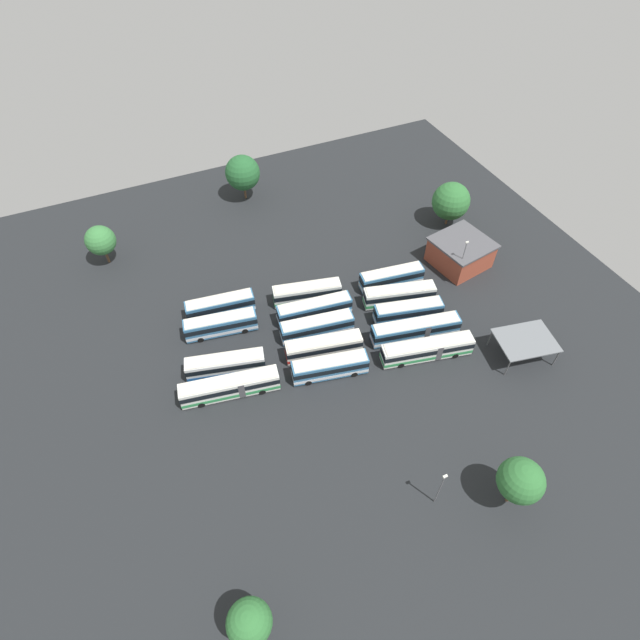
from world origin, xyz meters
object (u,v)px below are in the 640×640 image
object	(u,v)px
bus_row2_slot4	(230,387)
lamp_post_far_corner	(462,260)
bus_row1_slot2	(317,327)
bus_row0_slot2	(408,311)
bus_row1_slot1	(314,309)
maintenance_shelter	(526,341)
bus_row1_slot0	(307,293)
bus_row0_slot0	(391,278)
bus_row0_slot4	(427,349)
bus_row0_slot3	(416,329)
lamp_post_near_entrance	(440,488)
depot_building	(460,252)
tree_northwest	(249,622)
tree_south_edge	(451,201)
bus_row1_slot3	(324,347)
bus_row1_slot4	(330,367)
tree_north_edge	(243,173)
bus_row0_slot1	(399,295)
bus_row2_slot0	(220,306)
bus_row2_slot3	(225,365)
tree_west_edge	(521,481)
bus_row2_slot1	(221,325)
tree_northeast	(100,240)

from	to	relation	value
bus_row2_slot4	lamp_post_far_corner	bearing A→B (deg)	-171.57
bus_row1_slot2	bus_row0_slot2	bearing A→B (deg)	168.13
bus_row1_slot1	maintenance_shelter	bearing A→B (deg)	141.68
bus_row1_slot0	maintenance_shelter	bearing A→B (deg)	136.12
bus_row0_slot0	bus_row0_slot4	size ratio (longest dim) A/B	0.79
bus_row0_slot3	lamp_post_far_corner	bearing A→B (deg)	-149.32
bus_row0_slot0	lamp_post_near_entrance	bearing A→B (deg)	68.42
depot_building	tree_northwest	xyz separation A→B (m)	(53.20, 39.64, 2.54)
bus_row2_slot4	tree_northwest	xyz separation A→B (m)	(6.89, 29.53, 3.25)
tree_south_edge	bus_row2_slot4	bearing A→B (deg)	22.25
bus_row0_slot3	lamp_post_near_entrance	xyz separation A→B (m)	(11.73, 23.83, 2.28)
lamp_post_far_corner	bus_row1_slot0	bearing A→B (deg)	-13.68
lamp_post_near_entrance	bus_row2_slot4	bearing A→B (deg)	-54.67
bus_row0_slot0	bus_row1_slot3	xyz separation A→B (m)	(17.01, 9.00, 0.00)
bus_row1_slot0	bus_row1_slot4	size ratio (longest dim) A/B	1.01
bus_row1_slot2	tree_north_edge	size ratio (longest dim) A/B	1.25
bus_row2_slot4	lamp_post_near_entrance	distance (m)	31.37
bus_row0_slot1	bus_row2_slot0	xyz separation A→B (m)	(28.00, -9.87, -0.00)
bus_row0_slot1	bus_row2_slot0	distance (m)	29.69
tree_north_edge	bus_row2_slot3	bearing A→B (deg)	67.76
bus_row0_slot2	bus_row2_slot0	distance (m)	30.65
bus_row2_slot3	bus_row2_slot0	bearing A→B (deg)	-103.19
depot_building	tree_northwest	distance (m)	66.39
bus_row1_slot1	lamp_post_far_corner	distance (m)	26.79
bus_row0_slot1	maintenance_shelter	xyz separation A→B (m)	(-11.42, 17.46, 1.65)
tree_north_edge	bus_row1_slot1	bearing A→B (deg)	89.25
bus_row1_slot0	bus_row1_slot3	xyz separation A→B (m)	(2.28, 11.69, 0.00)
bus_row1_slot3	bus_row0_slot4	bearing A→B (deg)	153.84
lamp_post_far_corner	lamp_post_near_entrance	world-z (taller)	lamp_post_far_corner
lamp_post_near_entrance	depot_building	bearing A→B (deg)	-128.37
tree_northwest	bus_row0_slot3	bearing A→B (deg)	-142.83
bus_row1_slot3	tree_west_edge	xyz separation A→B (m)	(-11.25, 30.21, 3.93)
bus_row0_slot3	tree_south_edge	xyz separation A→B (m)	(-21.13, -22.54, 3.44)
bus_row2_slot4	maintenance_shelter	size ratio (longest dim) A/B	1.49
bus_row0_slot0	tree_north_edge	bearing A→B (deg)	-67.50
tree_west_edge	maintenance_shelter	bearing A→B (deg)	-132.82
depot_building	tree_south_edge	bearing A→B (deg)	-113.40
bus_row0_slot0	lamp_post_far_corner	bearing A→B (deg)	162.17
bus_row1_slot1	bus_row1_slot4	xyz separation A→B (m)	(2.62, 11.56, -0.00)
maintenance_shelter	tree_west_edge	xyz separation A→B (m)	(16.30, 17.60, 2.28)
bus_row0_slot1	bus_row2_slot3	distance (m)	30.82
bus_row2_slot1	tree_south_edge	distance (m)	49.71
bus_row0_slot3	tree_northwest	world-z (taller)	tree_northwest
bus_row0_slot1	depot_building	distance (m)	15.58
bus_row0_slot3	bus_row2_slot4	xyz separation A→B (m)	(29.82, -1.69, 0.00)
maintenance_shelter	bus_row2_slot3	bearing A→B (deg)	-20.21
bus_row0_slot4	tree_northeast	distance (m)	59.26
tree_west_edge	tree_northwest	bearing A→B (deg)	0.75
bus_row2_slot0	bus_row1_slot0	bearing A→B (deg)	167.92
bus_row1_slot3	bus_row1_slot4	distance (m)	3.93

